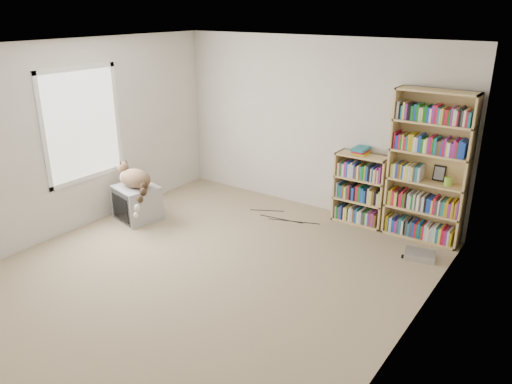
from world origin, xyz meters
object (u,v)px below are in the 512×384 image
Objects in this scene: cat at (136,182)px; bookcase_short at (361,191)px; crt_tv at (138,203)px; bookcase_tall at (428,171)px; dvd_player at (420,255)px.

bookcase_short reaches higher than cat.
cat reaches higher than crt_tv.
bookcase_tall is 0.99m from bookcase_short.
bookcase_tall reaches higher than crt_tv.
cat is at bearing -152.44° from bookcase_tall.
bookcase_short is (-0.88, -0.00, -0.45)m from bookcase_tall.
crt_tv is at bearing -153.86° from bookcase_tall.
cat is 3.89m from bookcase_tall.
bookcase_tall is at bearing 39.45° from crt_tv.
bookcase_tall is 5.43× the size of dvd_player.
crt_tv is 0.36m from cat.
bookcase_short is (2.56, 1.79, -0.13)m from cat.
bookcase_short is at bearing 138.10° from dvd_player.
dvd_player is (1.06, -0.59, -0.42)m from bookcase_short.
cat is at bearing -174.49° from dvd_player.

